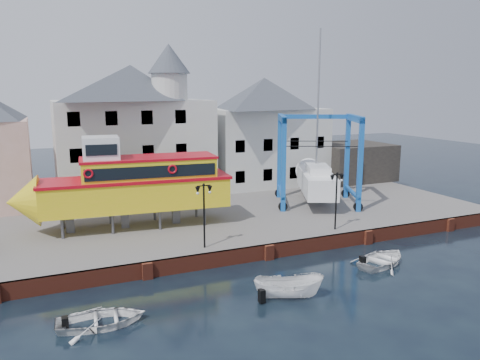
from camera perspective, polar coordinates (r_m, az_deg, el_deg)
name	(u,v)px	position (r m, az deg, el deg)	size (l,w,h in m)	color
ground	(268,259)	(31.17, 3.49, -9.64)	(140.00, 140.00, 0.00)	black
hardstanding	(211,212)	(40.66, -3.55, -3.97)	(44.00, 22.00, 1.00)	#5F5B58
quay_wall	(268,252)	(31.08, 3.41, -8.72)	(44.00, 0.47, 1.00)	maroon
building_white_main	(135,129)	(45.30, -12.73, 6.11)	(14.00, 8.30, 14.00)	silver
building_white_right	(264,131)	(50.38, 2.93, 5.97)	(12.00, 8.00, 11.20)	silver
shed_dark	(351,161)	(54.35, 13.34, 2.24)	(8.00, 7.00, 4.00)	black
lamp_post_left	(204,199)	(29.51, -4.43, -2.36)	(1.12, 0.32, 4.20)	black
lamp_post_right	(337,186)	(34.01, 11.70, -0.78)	(1.12, 0.32, 4.20)	black
tour_boat	(124,185)	(34.81, -13.98, -0.61)	(15.71, 5.00, 6.73)	#59595E
travel_lift	(315,174)	(42.44, 9.16, 0.70)	(8.64, 10.11, 15.04)	#1068A9
motorboat_a	(288,298)	(25.94, 5.93, -14.08)	(1.41, 3.74, 1.44)	white
motorboat_b	(382,264)	(31.71, 16.98, -9.75)	(3.05, 4.26, 0.88)	white
motorboat_d	(102,325)	(24.04, -16.50, -16.63)	(2.94, 4.11, 0.85)	white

